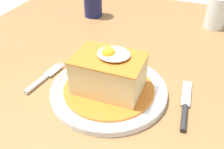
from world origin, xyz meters
TOP-DOWN VIEW (x-y plane):
  - dining_table at (0.00, 0.00)m, footprint 1.16×1.09m
  - main_plate at (-0.03, -0.13)m, footprint 0.27×0.27m
  - sandwich_meal at (-0.03, -0.13)m, footprint 0.21×0.21m
  - fork at (-0.20, -0.15)m, footprint 0.03×0.14m
  - knife at (0.15, -0.13)m, footprint 0.03×0.17m
  - soda_can at (-0.25, 0.27)m, footprint 0.07×0.07m
  - drinking_glass at (0.17, 0.33)m, footprint 0.07×0.07m

SIDE VIEW (x-z plane):
  - dining_table at x=0.00m, z-range 0.26..0.99m
  - fork at x=-0.20m, z-range 0.72..0.73m
  - knife at x=0.15m, z-range 0.72..0.73m
  - main_plate at x=-0.03m, z-range 0.72..0.74m
  - drinking_glass at x=0.17m, z-range 0.71..0.82m
  - sandwich_meal at x=-0.03m, z-range 0.72..0.83m
  - soda_can at x=-0.25m, z-range 0.72..0.84m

